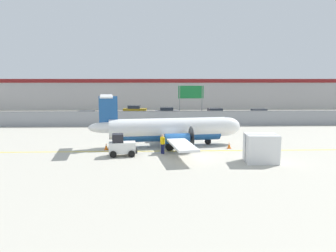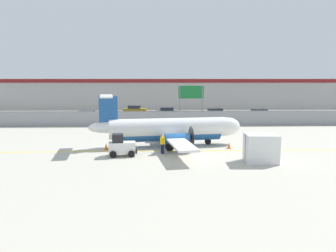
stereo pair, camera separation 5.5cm
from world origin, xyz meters
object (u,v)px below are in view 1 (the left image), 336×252
Objects in this scene: baggage_tug at (122,146)px; ground_crew_worker at (162,143)px; traffic_cone_far_left at (106,146)px; parked_car_0 at (87,116)px; parked_car_4 at (258,114)px; traffic_cone_near_left at (229,145)px; parked_car_3 at (216,113)px; highway_sign at (191,95)px; cargo_container at (261,148)px; parked_car_1 at (135,110)px; parked_car_2 at (167,112)px; traffic_cone_near_right at (130,146)px; commuter_airplane at (171,129)px.

baggage_tug reaches higher than ground_crew_worker.
traffic_cone_far_left is 0.15× the size of parked_car_0.
parked_car_4 is at bearing -165.91° from ground_crew_worker.
ground_crew_worker is at bearing -162.18° from traffic_cone_near_left.
ground_crew_worker and parked_car_3 have the same top height.
parked_car_0 is 0.79× the size of highway_sign.
cargo_container is 28.85m from parked_car_3.
parked_car_2 is (5.78, -4.14, 0.00)m from parked_car_1.
parked_car_4 is at bearing 49.59° from traffic_cone_near_right.
commuter_airplane reaches higher than traffic_cone_far_left.
commuter_airplane is at bearing -92.19° from parked_car_2.
parked_car_0 is 11.88m from parked_car_1.
traffic_cone_near_right is (-10.54, 5.20, -0.79)m from cargo_container.
parked_car_4 is (26.92, 2.02, 0.00)m from parked_car_0.
ground_crew_worker is 0.39× the size of parked_car_0.
highway_sign is at bearing 62.31° from baggage_tug.
cargo_container is 0.45× the size of highway_sign.
commuter_airplane reaches higher than ground_crew_worker.
highway_sign reaches higher than traffic_cone_near_right.
traffic_cone_near_right is at bearing -113.81° from highway_sign.
cargo_container reaches higher than ground_crew_worker.
parked_car_3 is at bearing 54.92° from highway_sign.
cargo_container is at bearing -18.50° from baggage_tug.
parked_car_2 is (6.45, 26.07, 0.58)m from traffic_cone_far_left.
highway_sign is at bearing 60.67° from traffic_cone_far_left.
traffic_cone_near_left is (-1.32, 5.18, -0.79)m from cargo_container.
commuter_airplane is at bearing 15.06° from traffic_cone_far_left.
baggage_tug is at bearing -99.71° from traffic_cone_near_right.
baggage_tug reaches higher than parked_car_3.
commuter_airplane is at bearing -51.98° from parked_car_0.
parked_car_0 is (-11.95, 18.71, -0.71)m from commuter_airplane.
parked_car_2 reaches higher than traffic_cone_near_left.
parked_car_4 is at bearing 75.96° from cargo_container.
cargo_container reaches higher than traffic_cone_near_left.
traffic_cone_near_left is at bearing -23.20° from commuter_airplane.
traffic_cone_far_left is (-2.14, -0.23, 0.00)m from traffic_cone_near_right.
parked_car_2 is at bearing 80.59° from commuter_airplane.
parked_car_1 is 0.98× the size of parked_car_3.
traffic_cone_near_left is 0.15× the size of parked_car_3.
commuter_airplane is at bearing 37.69° from baggage_tug.
ground_crew_worker is 5.47m from traffic_cone_far_left.
parked_car_1 and parked_car_2 have the same top height.
baggage_tug is 0.56× the size of parked_car_0.
traffic_cone_near_right is 0.15× the size of parked_car_2.
traffic_cone_near_right is at bearing -76.97° from ground_crew_worker.
parked_car_1 and parked_car_3 have the same top height.
baggage_tug is 0.44× the size of highway_sign.
baggage_tug is 29.20m from parked_car_3.
highway_sign is at bearing 68.74° from commuter_airplane.
parked_car_4 is (19.30, 24.83, 0.04)m from baggage_tug.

